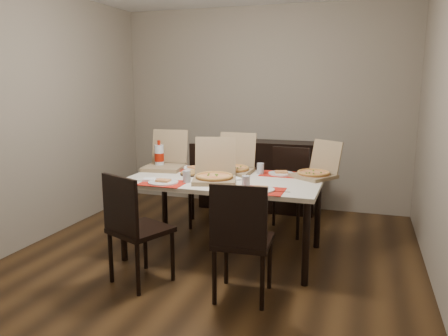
{
  "coord_description": "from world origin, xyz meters",
  "views": [
    {
      "loc": [
        1.31,
        -3.66,
        1.64
      ],
      "look_at": [
        0.06,
        0.17,
        0.85
      ],
      "focal_mm": 35.0,
      "sensor_mm": 36.0,
      "label": 1
    }
  ],
  "objects": [
    {
      "name": "pizza_box_center",
      "position": [
        0.02,
        0.03,
        0.81
      ],
      "size": [
        0.48,
        0.51,
        0.38
      ],
      "color": "olive",
      "rests_on": "dining_table"
    },
    {
      "name": "chair_near_right",
      "position": [
        0.47,
        -0.68,
        0.51
      ],
      "size": [
        0.45,
        0.45,
        0.93
      ],
      "color": "black",
      "rests_on": "ground"
    },
    {
      "name": "setting_far_right",
      "position": [
        0.49,
        0.5,
        0.77
      ],
      "size": [
        0.47,
        0.3,
        0.11
      ],
      "color": "red",
      "rests_on": "dining_table"
    },
    {
      "name": "pizza_box_left",
      "position": [
        -0.67,
        0.43,
        0.81
      ],
      "size": [
        0.43,
        0.47,
        0.39
      ],
      "color": "olive",
      "rests_on": "dining_table"
    },
    {
      "name": "dip_bowl",
      "position": [
        0.1,
        0.39,
        0.77
      ],
      "size": [
        0.16,
        0.16,
        0.03
      ],
      "primitive_type": "imported",
      "rotation": [
        0.0,
        0.0,
        -0.25
      ],
      "color": "white",
      "rests_on": "dining_table"
    },
    {
      "name": "chair_far_left",
      "position": [
        -0.43,
        1.03,
        0.51
      ],
      "size": [
        0.53,
        0.53,
        0.93
      ],
      "color": "black",
      "rests_on": "ground"
    },
    {
      "name": "chair_near_left",
      "position": [
        -0.43,
        -0.69,
        0.51
      ],
      "size": [
        0.55,
        0.55,
        0.93
      ],
      "color": "black",
      "rests_on": "ground"
    },
    {
      "name": "setting_near_left",
      "position": [
        -0.37,
        -0.17,
        0.77
      ],
      "size": [
        0.51,
        0.3,
        0.11
      ],
      "color": "red",
      "rests_on": "dining_table"
    },
    {
      "name": "dining_table",
      "position": [
        0.06,
        0.17,
        0.68
      ],
      "size": [
        1.8,
        1.0,
        0.75
      ],
      "color": "beige",
      "rests_on": "ground"
    },
    {
      "name": "napkin_loose",
      "position": [
        0.18,
        0.13,
        0.76
      ],
      "size": [
        0.16,
        0.16,
        0.02
      ],
      "primitive_type": "cube",
      "rotation": [
        0.0,
        0.0,
        0.91
      ],
      "color": "white",
      "rests_on": "dining_table"
    },
    {
      "name": "soda_bottle",
      "position": [
        -0.74,
        0.42,
        0.88
      ],
      "size": [
        0.1,
        0.1,
        0.3
      ],
      "color": "silver",
      "rests_on": "dining_table"
    },
    {
      "name": "setting_far_left",
      "position": [
        -0.34,
        0.47,
        0.77
      ],
      "size": [
        0.48,
        0.3,
        0.11
      ],
      "color": "red",
      "rests_on": "dining_table"
    },
    {
      "name": "room_walls",
      "position": [
        0.0,
        0.43,
        1.73
      ],
      "size": [
        3.84,
        4.02,
        2.62
      ],
      "color": "gray",
      "rests_on": "ground"
    },
    {
      "name": "pizza_box_right",
      "position": [
        0.88,
        0.48,
        0.81
      ],
      "size": [
        0.49,
        0.5,
        0.34
      ],
      "color": "olive",
      "rests_on": "dining_table"
    },
    {
      "name": "chair_far_right",
      "position": [
        0.52,
        1.04,
        0.51
      ],
      "size": [
        0.45,
        0.45,
        0.93
      ],
      "color": "black",
      "rests_on": "ground"
    },
    {
      "name": "setting_near_right",
      "position": [
        0.46,
        -0.18,
        0.77
      ],
      "size": [
        0.45,
        0.3,
        0.11
      ],
      "color": "red",
      "rests_on": "dining_table"
    },
    {
      "name": "pizza_box_extra",
      "position": [
        0.07,
        0.44,
        0.81
      ],
      "size": [
        0.38,
        0.43,
        0.38
      ],
      "color": "olive",
      "rests_on": "dining_table"
    },
    {
      "name": "ground",
      "position": [
        0.0,
        0.0,
        -0.01
      ],
      "size": [
        3.8,
        4.0,
        0.02
      ],
      "primitive_type": "cube",
      "color": "#402913",
      "rests_on": "ground"
    },
    {
      "name": "faina_plate",
      "position": [
        -0.29,
        0.23,
        0.76
      ],
      "size": [
        0.24,
        0.24,
        0.03
      ],
      "color": "black",
      "rests_on": "dining_table"
    },
    {
      "name": "sideboard",
      "position": [
        0.0,
        1.78,
        0.45
      ],
      "size": [
        1.5,
        0.4,
        0.9
      ],
      "primitive_type": "cube",
      "color": "black",
      "rests_on": "ground"
    }
  ]
}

